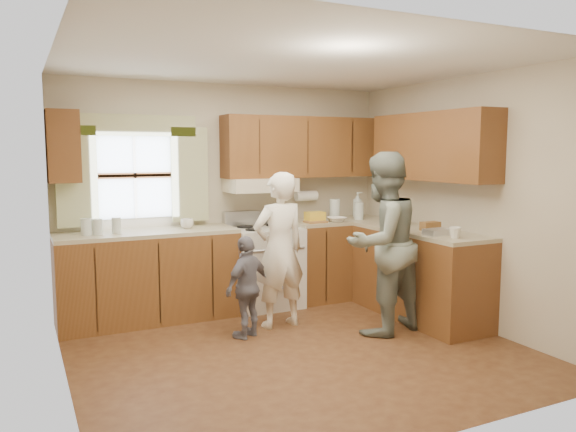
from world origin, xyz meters
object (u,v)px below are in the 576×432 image
child (247,287)px  woman_right (382,243)px  stove (264,266)px  woman_left (279,250)px

child → woman_right: bearing=132.5°
stove → woman_right: size_ratio=0.61×
stove → woman_right: (0.65, -1.35, 0.41)m
stove → child: size_ratio=1.10×
woman_left → woman_right: size_ratio=0.89×
woman_right → child: woman_right is taller
woman_left → woman_right: (0.81, -0.60, 0.10)m
woman_left → child: 0.53m
child → woman_left: bearing=175.0°
woman_right → child: 1.35m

